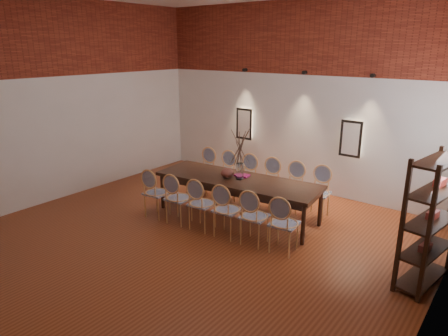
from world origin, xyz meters
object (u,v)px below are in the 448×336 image
Objects in this scene: vase at (240,171)px; chair_near_d at (227,210)px; chair_far_e at (292,188)px; book at (242,175)px; chair_near_a at (157,193)px; chair_far_d at (268,184)px; chair_far_b at (224,175)px; chair_far_a at (204,171)px; chair_near_e at (255,216)px; chair_far_f at (318,193)px; dining_table at (237,198)px; chair_near_b at (179,198)px; chair_far_c at (245,179)px; bowl at (227,173)px; shelving_rack at (430,222)px; chair_near_f at (284,223)px; chair_near_c at (202,204)px.

chair_near_d is at bearing -68.77° from vase.
book is (-0.70, -0.67, 0.30)m from chair_far_e.
chair_far_d is (1.36, 1.70, 0.00)m from chair_near_a.
chair_far_b reaches higher than book.
chair_far_e is (2.03, 0.22, 0.00)m from chair_far_a.
vase is (0.89, -0.68, 0.43)m from chair_far_b.
chair_far_a is 0.51m from chair_far_b.
chair_near_e is 1.00× the size of chair_far_f.
vase is at bearing -0.00° from dining_table.
chair_near_d is at bearing 0.00° from chair_near_b.
chair_far_a is at bearing 0.00° from chair_far_c.
bowl is 3.45m from shelving_rack.
chair_near_a is 1.59m from vase.
chair_far_d is (1.52, 0.16, 0.00)m from chair_far_a.
chair_near_b reaches higher than dining_table.
chair_near_f and chair_far_c have the same top height.
dining_table is 1.09m from chair_far_b.
dining_table is at bearing 108.30° from chair_far_c.
chair_far_a is 0.52× the size of shelving_rack.
shelving_rack is (4.62, -0.88, 0.43)m from chair_far_a.
chair_near_a reaches higher than book.
chair_far_b is (-0.67, 1.48, 0.00)m from chair_near_c.
chair_near_b is 1.00× the size of chair_far_b.
chair_near_a is 1.00× the size of chair_far_e.
chair_far_c is (-0.67, 1.48, 0.00)m from chair_near_d.
shelving_rack is (3.28, -0.42, 0.14)m from book.
chair_far_c is at bearing 90.00° from chair_near_c.
chair_far_f is 2.41m from shelving_rack.
chair_far_a is 3.13× the size of vase.
chair_far_a is (-0.67, 1.48, 0.00)m from chair_near_b.
chair_near_f is at bearing 0.00° from chair_near_a.
chair_far_a is at bearing 155.81° from vase.
shelving_rack is (3.44, 0.55, 0.43)m from chair_near_c.
chair_near_a is 1.00× the size of chair_near_b.
chair_far_a is 2.04m from chair_far_e.
shelving_rack reaches higher than chair_near_c.
chair_far_b is at bearing 123.48° from chair_near_d.
shelving_rack is at bearing -4.50° from vase.
vase is at bearing 74.85° from chair_far_d.
bowl is (-1.54, 0.56, 0.37)m from chair_near_f.
chair_near_f is 2.56m from chair_far_b.
chair_far_b is 1.02m from chair_far_d.
book is (-0.02, 0.18, 0.39)m from dining_table.
chair_far_d is at bearing 71.70° from chair_near_c.
shelving_rack is at bearing -2.96° from bowl.
chair_near_c is 1.85m from chair_far_e.
vase reaches higher than chair_near_f.
vase is at bearing -174.60° from shelving_rack.
chair_far_f is (0.34, 1.59, 0.00)m from chair_near_e.
chair_near_a and chair_near_b have the same top height.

